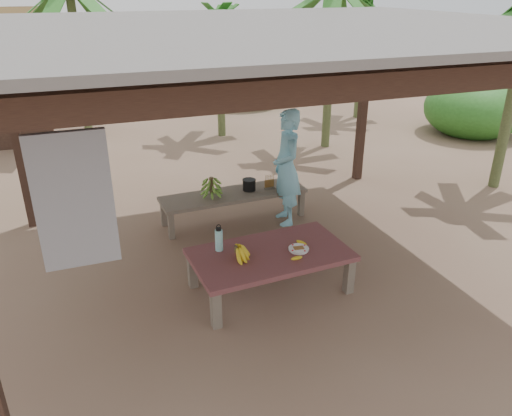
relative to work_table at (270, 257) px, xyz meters
name	(u,v)px	position (x,y,z in m)	size (l,w,h in m)	color
ground	(262,264)	(0.12, 0.57, -0.43)	(80.00, 80.00, 0.00)	brown
pavilion	(263,40)	(0.11, 0.55, 2.34)	(6.60, 5.60, 2.95)	black
work_table	(270,257)	(0.00, 0.00, 0.00)	(1.85, 1.09, 0.50)	brown
bench	(234,196)	(0.20, 1.95, -0.04)	(2.22, 0.67, 0.45)	brown
ripe_banana_bunch	(236,252)	(-0.42, 0.00, 0.16)	(0.30, 0.26, 0.18)	yellow
plate	(299,249)	(0.32, -0.08, 0.08)	(0.24, 0.24, 0.04)	white
loose_banana_front	(297,258)	(0.21, -0.26, 0.09)	(0.04, 0.16, 0.04)	yellow
loose_banana_side	(302,243)	(0.42, 0.05, 0.09)	(0.04, 0.14, 0.04)	yellow
water_flask	(219,239)	(-0.54, 0.26, 0.20)	(0.09, 0.09, 0.33)	#41CDCB
green_banana_stalk	(211,187)	(-0.14, 1.94, 0.17)	(0.28, 0.28, 0.32)	#598C2D
cooking_pot	(249,185)	(0.46, 1.98, 0.10)	(0.19, 0.19, 0.17)	black
skewer_rack	(269,181)	(0.77, 1.92, 0.14)	(0.18, 0.08, 0.24)	#A57F47
woman	(287,168)	(0.92, 1.64, 0.43)	(0.63, 0.41, 1.73)	#7ACAE7
banana_plant_n	(219,32)	(1.41, 6.51, 1.90)	(1.80, 1.80, 2.82)	#596638
banana_plant_far	(365,16)	(5.38, 6.94, 2.14)	(1.80, 1.80, 3.06)	#596638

